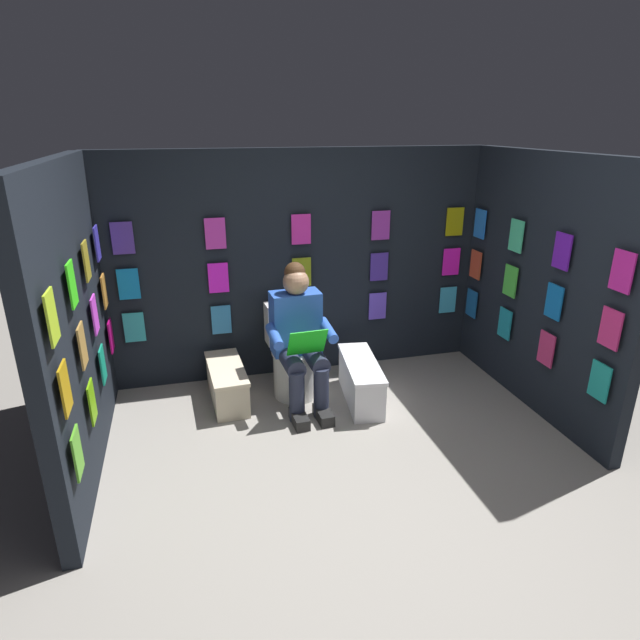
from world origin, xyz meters
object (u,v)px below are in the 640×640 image
Objects in this scene: person_reading at (300,337)px; comic_longbox_far at (361,381)px; toilet at (293,357)px; comic_longbox_near at (227,383)px.

person_reading is 1.43× the size of comic_longbox_far.
toilet reaches higher than comic_longbox_near.
comic_longbox_near is at bearing -21.58° from person_reading.
person_reading is (-0.01, 0.23, 0.27)m from toilet.
person_reading is at bearing -1.52° from comic_longbox_far.
toilet is 0.60m from comic_longbox_near.
comic_longbox_near is at bearing -6.93° from comic_longbox_far.
comic_longbox_far is (-0.52, 0.30, -0.15)m from toilet.
comic_longbox_far is (-0.51, 0.08, -0.42)m from person_reading.
comic_longbox_near is (0.58, 0.03, -0.17)m from toilet.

